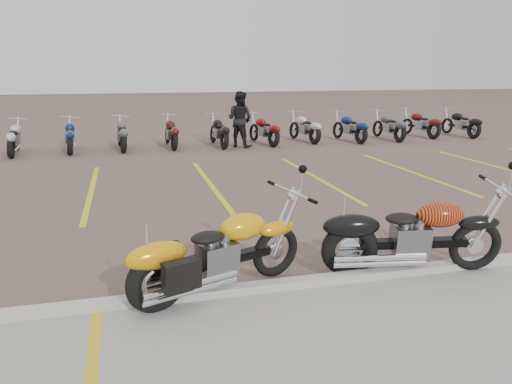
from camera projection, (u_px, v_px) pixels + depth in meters
The scene contains 7 objects.
ground at pixel (251, 238), 8.11m from camera, with size 100.00×100.00×0.00m, color brown.
curb at pixel (290, 284), 6.22m from camera, with size 60.00×0.18×0.12m, color #ADAAA3.
parking_stripes at pixel (210, 184), 11.87m from camera, with size 38.00×5.50×0.01m, color gold, non-canonical shape.
yellow_cruiser at pixel (215, 257), 5.97m from camera, with size 2.28×0.96×0.98m.
flame_cruiser at pixel (408, 238), 6.59m from camera, with size 2.43×0.59×1.01m.
person_b at pixel (240, 119), 17.21m from camera, with size 0.93×0.73×1.92m, color black.
bg_bike_row at pixel (217, 130), 17.60m from camera, with size 20.66×2.06×1.10m.
Camera 1 is at (-1.87, -7.46, 2.68)m, focal length 35.00 mm.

